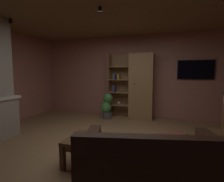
% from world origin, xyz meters
% --- Properties ---
extents(floor, '(6.35, 5.21, 0.02)m').
position_xyz_m(floor, '(0.00, 0.00, -0.01)').
color(floor, olive).
rests_on(floor, ground).
extents(wall_back, '(6.47, 0.06, 2.60)m').
position_xyz_m(wall_back, '(0.00, 2.63, 1.30)').
color(wall_back, '#AD7060').
rests_on(wall_back, ground).
extents(ceiling, '(6.35, 5.21, 0.02)m').
position_xyz_m(ceiling, '(0.00, 0.00, 2.61)').
color(ceiling, brown).
extents(window_pane_back, '(0.56, 0.01, 0.74)m').
position_xyz_m(window_pane_back, '(-0.44, 2.60, 1.22)').
color(window_pane_back, white).
extents(bookshelf_cabinet, '(1.39, 0.41, 2.01)m').
position_xyz_m(bookshelf_cabinet, '(0.21, 2.36, 1.00)').
color(bookshelf_cabinet, '#997047').
rests_on(bookshelf_cabinet, ground).
extents(leather_couch, '(1.78, 1.27, 0.84)m').
position_xyz_m(leather_couch, '(0.97, -1.08, 0.30)').
color(leather_couch, '#382116').
rests_on(leather_couch, ground).
extents(coffee_table, '(0.64, 0.65, 0.42)m').
position_xyz_m(coffee_table, '(-0.04, -0.65, 0.34)').
color(coffee_table, brown).
rests_on(coffee_table, ground).
extents(table_book_0, '(0.13, 0.10, 0.02)m').
position_xyz_m(table_book_0, '(-0.02, -0.72, 0.43)').
color(table_book_0, beige).
rests_on(table_book_0, coffee_table).
extents(table_book_1, '(0.14, 0.12, 0.03)m').
position_xyz_m(table_book_1, '(-0.02, -0.72, 0.45)').
color(table_book_1, gold).
rests_on(table_book_1, coffee_table).
extents(dining_chair, '(0.48, 0.48, 0.92)m').
position_xyz_m(dining_chair, '(1.93, 0.06, 0.53)').
color(dining_chair, brown).
rests_on(dining_chair, ground).
extents(potted_floor_plant, '(0.36, 0.37, 0.79)m').
position_xyz_m(potted_floor_plant, '(-0.71, 2.04, 0.41)').
color(potted_floor_plant, '#4C4C51').
rests_on(potted_floor_plant, ground).
extents(wall_mounted_tv, '(0.99, 0.06, 0.56)m').
position_xyz_m(wall_mounted_tv, '(1.83, 2.57, 1.51)').
color(wall_mounted_tv, black).
extents(track_light_spot_0, '(0.07, 0.07, 0.09)m').
position_xyz_m(track_light_spot_0, '(-2.15, -0.02, 2.53)').
color(track_light_spot_0, black).
extents(track_light_spot_1, '(0.07, 0.07, 0.09)m').
position_xyz_m(track_light_spot_1, '(-0.07, -0.06, 2.53)').
color(track_light_spot_1, black).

